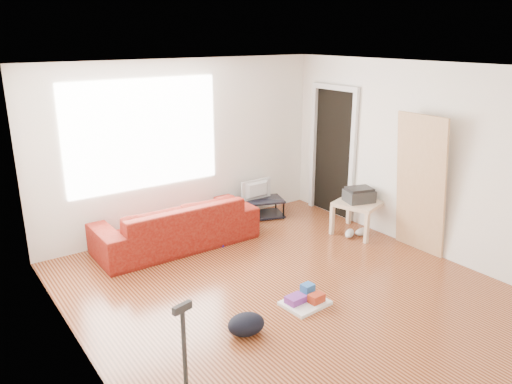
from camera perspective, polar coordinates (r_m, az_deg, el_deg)
room at (r=5.48m, az=3.70°, el=0.93°), size 4.51×5.01×2.51m
sofa at (r=7.09m, az=-8.98°, el=-6.05°), size 2.23×0.87×0.65m
tv_stand at (r=8.00m, az=0.25°, el=-1.81°), size 0.89×0.68×0.29m
tv at (r=7.90m, az=0.26°, el=0.21°), size 0.55×0.07×0.32m
side_table at (r=7.44m, az=11.62°, el=-1.63°), size 0.76×0.76×0.49m
printer at (r=7.38m, az=11.70°, el=-0.31°), size 0.47×0.41×0.21m
bucket at (r=7.08m, az=-4.39°, el=-5.91°), size 0.36×0.36×0.30m
toilet_paper at (r=6.99m, az=-4.51°, el=-4.44°), size 0.11×0.11×0.10m
cleaning_tray at (r=5.60m, az=5.66°, el=-12.14°), size 0.51×0.42×0.17m
backpack at (r=5.12m, az=-1.13°, el=-15.85°), size 0.41×0.35×0.21m
sneakers at (r=7.44m, az=11.35°, el=-4.55°), size 0.48×0.24×0.11m
door_panel at (r=7.19m, az=17.57°, el=-6.36°), size 0.23×0.75×1.87m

